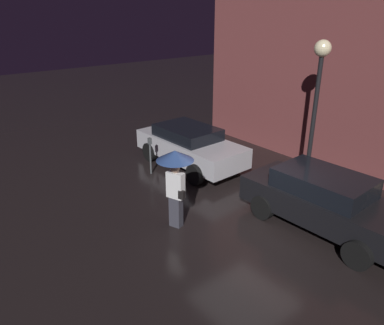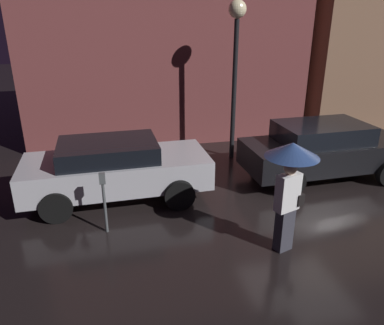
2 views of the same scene
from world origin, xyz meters
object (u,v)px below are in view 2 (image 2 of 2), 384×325
Objects in this scene: parked_car_silver at (116,168)px; parking_meter at (104,197)px; parked_car_black at (324,149)px; street_lamp_near at (236,43)px; pedestrian_with_umbrella at (290,172)px.

parked_car_silver is 3.33× the size of parking_meter.
parked_car_black is at bearing -1.05° from parked_car_silver.
street_lamp_near is at bearing 131.95° from parked_car_black.
pedestrian_with_umbrella reaches higher than parked_car_black.
parked_car_black is 2.09× the size of pedestrian_with_umbrella.
parked_car_black is at bearing -150.18° from pedestrian_with_umbrella.
parked_car_black reaches higher than parked_car_silver.
pedestrian_with_umbrella reaches higher than parking_meter.
parked_car_silver reaches higher than parking_meter.
parked_car_silver is 4.94m from street_lamp_near.
street_lamp_near is at bearing -116.23° from pedestrian_with_umbrella.
parking_meter is at bearing -137.02° from street_lamp_near.
parked_car_black is 3.85m from street_lamp_near.
parking_meter is (-5.84, -1.60, 0.00)m from parked_car_black.
street_lamp_near is (3.89, 3.62, 2.63)m from parking_meter.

